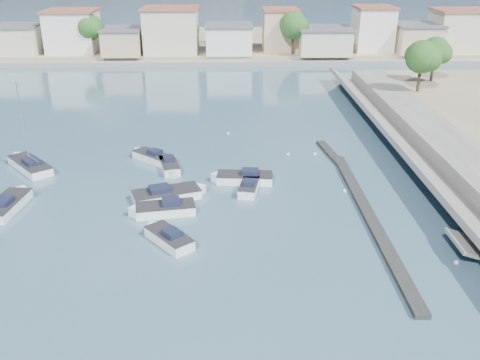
{
  "coord_description": "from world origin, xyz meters",
  "views": [
    {
      "loc": [
        -4.39,
        -28.23,
        20.18
      ],
      "look_at": [
        -3.36,
        14.65,
        1.4
      ],
      "focal_mm": 40.0,
      "sensor_mm": 36.0,
      "label": 1
    }
  ],
  "objects_px": {
    "motorboat_b": "(250,187)",
    "motorboat_d": "(162,210)",
    "motorboat_f": "(151,157)",
    "sailboat": "(29,165)",
    "motorboat_g": "(170,167)",
    "motorboat_h": "(170,194)",
    "motorboat_e": "(8,204)",
    "motorboat_c": "(242,178)",
    "motorboat_a": "(167,238)"
  },
  "relations": [
    {
      "from": "motorboat_c",
      "to": "motorboat_e",
      "type": "distance_m",
      "value": 20.34
    },
    {
      "from": "motorboat_f",
      "to": "motorboat_g",
      "type": "height_order",
      "value": "same"
    },
    {
      "from": "motorboat_h",
      "to": "sailboat",
      "type": "xyz_separation_m",
      "value": [
        -14.63,
        7.17,
        0.03
      ]
    },
    {
      "from": "motorboat_d",
      "to": "sailboat",
      "type": "height_order",
      "value": "sailboat"
    },
    {
      "from": "motorboat_e",
      "to": "motorboat_g",
      "type": "xyz_separation_m",
      "value": [
        12.73,
        7.93,
        0.0
      ]
    },
    {
      "from": "motorboat_h",
      "to": "motorboat_g",
      "type": "bearing_deg",
      "value": 95.91
    },
    {
      "from": "motorboat_e",
      "to": "motorboat_b",
      "type": "bearing_deg",
      "value": 8.42
    },
    {
      "from": "motorboat_c",
      "to": "motorboat_d",
      "type": "height_order",
      "value": "same"
    },
    {
      "from": "motorboat_a",
      "to": "motorboat_b",
      "type": "distance_m",
      "value": 11.05
    },
    {
      "from": "motorboat_a",
      "to": "motorboat_d",
      "type": "bearing_deg",
      "value": 100.95
    },
    {
      "from": "motorboat_c",
      "to": "motorboat_e",
      "type": "xyz_separation_m",
      "value": [
        -19.72,
        -4.98,
        -0.0
      ]
    },
    {
      "from": "motorboat_a",
      "to": "sailboat",
      "type": "relative_size",
      "value": 0.49
    },
    {
      "from": "motorboat_b",
      "to": "motorboat_d",
      "type": "xyz_separation_m",
      "value": [
        -7.35,
        -4.36,
        -0.0
      ]
    },
    {
      "from": "motorboat_e",
      "to": "motorboat_h",
      "type": "relative_size",
      "value": 0.94
    },
    {
      "from": "motorboat_b",
      "to": "sailboat",
      "type": "bearing_deg",
      "value": 165.09
    },
    {
      "from": "motorboat_h",
      "to": "motorboat_d",
      "type": "bearing_deg",
      "value": -97.18
    },
    {
      "from": "motorboat_g",
      "to": "sailboat",
      "type": "xyz_separation_m",
      "value": [
        -13.97,
        0.84,
        0.03
      ]
    },
    {
      "from": "motorboat_a",
      "to": "motorboat_h",
      "type": "height_order",
      "value": "same"
    },
    {
      "from": "motorboat_c",
      "to": "sailboat",
      "type": "height_order",
      "value": "sailboat"
    },
    {
      "from": "motorboat_a",
      "to": "sailboat",
      "type": "distance_m",
      "value": 21.12
    },
    {
      "from": "sailboat",
      "to": "motorboat_c",
      "type": "bearing_deg",
      "value": -10.25
    },
    {
      "from": "motorboat_b",
      "to": "motorboat_d",
      "type": "height_order",
      "value": "same"
    },
    {
      "from": "motorboat_c",
      "to": "motorboat_f",
      "type": "relative_size",
      "value": 1.32
    },
    {
      "from": "motorboat_c",
      "to": "sailboat",
      "type": "relative_size",
      "value": 0.65
    },
    {
      "from": "motorboat_b",
      "to": "motorboat_c",
      "type": "relative_size",
      "value": 0.72
    },
    {
      "from": "motorboat_b",
      "to": "motorboat_g",
      "type": "xyz_separation_m",
      "value": [
        -7.64,
        4.92,
        0.0
      ]
    },
    {
      "from": "motorboat_a",
      "to": "motorboat_g",
      "type": "distance_m",
      "value": 13.92
    },
    {
      "from": "motorboat_d",
      "to": "motorboat_h",
      "type": "bearing_deg",
      "value": 82.82
    },
    {
      "from": "motorboat_b",
      "to": "motorboat_f",
      "type": "distance_m",
      "value": 12.56
    },
    {
      "from": "motorboat_g",
      "to": "motorboat_b",
      "type": "bearing_deg",
      "value": -32.76
    },
    {
      "from": "motorboat_g",
      "to": "motorboat_h",
      "type": "bearing_deg",
      "value": -84.09
    },
    {
      "from": "motorboat_a",
      "to": "motorboat_g",
      "type": "bearing_deg",
      "value": 94.85
    },
    {
      "from": "motorboat_b",
      "to": "motorboat_f",
      "type": "bearing_deg",
      "value": 141.62
    },
    {
      "from": "motorboat_a",
      "to": "motorboat_e",
      "type": "bearing_deg",
      "value": 156.86
    },
    {
      "from": "motorboat_a",
      "to": "motorboat_d",
      "type": "xyz_separation_m",
      "value": [
        -0.89,
        4.6,
        -0.0
      ]
    },
    {
      "from": "motorboat_d",
      "to": "motorboat_b",
      "type": "bearing_deg",
      "value": 30.64
    },
    {
      "from": "motorboat_g",
      "to": "motorboat_h",
      "type": "relative_size",
      "value": 0.7
    },
    {
      "from": "motorboat_d",
      "to": "motorboat_h",
      "type": "height_order",
      "value": "same"
    },
    {
      "from": "motorboat_b",
      "to": "motorboat_f",
      "type": "xyz_separation_m",
      "value": [
        -9.84,
        7.8,
        0.0
      ]
    },
    {
      "from": "motorboat_a",
      "to": "motorboat_d",
      "type": "distance_m",
      "value": 4.69
    },
    {
      "from": "motorboat_c",
      "to": "motorboat_h",
      "type": "relative_size",
      "value": 0.9
    },
    {
      "from": "motorboat_e",
      "to": "motorboat_c",
      "type": "bearing_deg",
      "value": 14.17
    },
    {
      "from": "motorboat_b",
      "to": "motorboat_c",
      "type": "distance_m",
      "value": 2.07
    },
    {
      "from": "motorboat_f",
      "to": "sailboat",
      "type": "distance_m",
      "value": 11.95
    },
    {
      "from": "motorboat_a",
      "to": "motorboat_h",
      "type": "xyz_separation_m",
      "value": [
        -0.52,
        7.54,
        -0.0
      ]
    },
    {
      "from": "motorboat_c",
      "to": "motorboat_e",
      "type": "relative_size",
      "value": 0.96
    },
    {
      "from": "motorboat_g",
      "to": "motorboat_f",
      "type": "bearing_deg",
      "value": 127.42
    },
    {
      "from": "motorboat_h",
      "to": "motorboat_c",
      "type": "bearing_deg",
      "value": 28.1
    },
    {
      "from": "motorboat_b",
      "to": "motorboat_e",
      "type": "relative_size",
      "value": 0.69
    },
    {
      "from": "motorboat_b",
      "to": "motorboat_g",
      "type": "distance_m",
      "value": 9.09
    }
  ]
}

